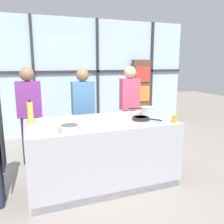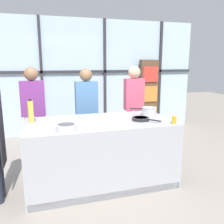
{
  "view_description": "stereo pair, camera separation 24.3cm",
  "coord_description": "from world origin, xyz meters",
  "px_view_note": "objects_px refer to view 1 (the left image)",
  "views": [
    {
      "loc": [
        -1.0,
        -3.14,
        1.75
      ],
      "look_at": [
        0.21,
        0.1,
        1.03
      ],
      "focal_mm": 38.0,
      "sensor_mm": 36.0,
      "label": 1
    },
    {
      "loc": [
        -0.77,
        -3.22,
        1.75
      ],
      "look_at": [
        0.21,
        0.1,
        1.03
      ],
      "focal_mm": 38.0,
      "sensor_mm": 36.0,
      "label": 2
    }
  ],
  "objects_px": {
    "white_plate": "(68,125)",
    "spectator_far_left": "(29,109)",
    "saucepan": "(147,111)",
    "spectator_center_left": "(83,107)",
    "spectator_center_right": "(130,102)",
    "pepper_grinder": "(29,114)",
    "frying_pan": "(141,118)",
    "oil_bottle": "(30,113)",
    "mixing_bowl": "(70,128)",
    "juice_glass_near": "(174,119)"
  },
  "relations": [
    {
      "from": "white_plate",
      "to": "spectator_far_left",
      "type": "bearing_deg",
      "value": 112.17
    },
    {
      "from": "saucepan",
      "to": "white_plate",
      "type": "bearing_deg",
      "value": -171.41
    },
    {
      "from": "spectator_center_left",
      "to": "spectator_center_right",
      "type": "distance_m",
      "value": 0.94
    },
    {
      "from": "spectator_far_left",
      "to": "pepper_grinder",
      "type": "relative_size",
      "value": 7.47
    },
    {
      "from": "spectator_center_left",
      "to": "frying_pan",
      "type": "bearing_deg",
      "value": 116.12
    },
    {
      "from": "spectator_center_left",
      "to": "oil_bottle",
      "type": "height_order",
      "value": "spectator_center_left"
    },
    {
      "from": "spectator_far_left",
      "to": "white_plate",
      "type": "relative_size",
      "value": 6.6
    },
    {
      "from": "spectator_far_left",
      "to": "mixing_bowl",
      "type": "bearing_deg",
      "value": 106.84
    },
    {
      "from": "mixing_bowl",
      "to": "pepper_grinder",
      "type": "xyz_separation_m",
      "value": [
        -0.44,
        0.76,
        0.06
      ]
    },
    {
      "from": "spectator_far_left",
      "to": "spectator_center_right",
      "type": "xyz_separation_m",
      "value": [
        1.88,
        0.0,
        0.02
      ]
    },
    {
      "from": "spectator_center_right",
      "to": "juice_glass_near",
      "type": "relative_size",
      "value": 15.71
    },
    {
      "from": "spectator_center_right",
      "to": "oil_bottle",
      "type": "distance_m",
      "value": 2.07
    },
    {
      "from": "mixing_bowl",
      "to": "juice_glass_near",
      "type": "xyz_separation_m",
      "value": [
        1.45,
        -0.08,
        0.01
      ]
    },
    {
      "from": "spectator_center_left",
      "to": "white_plate",
      "type": "distance_m",
      "value": 1.22
    },
    {
      "from": "oil_bottle",
      "to": "juice_glass_near",
      "type": "height_order",
      "value": "oil_bottle"
    },
    {
      "from": "frying_pan",
      "to": "white_plate",
      "type": "bearing_deg",
      "value": 176.8
    },
    {
      "from": "frying_pan",
      "to": "juice_glass_near",
      "type": "height_order",
      "value": "juice_glass_near"
    },
    {
      "from": "pepper_grinder",
      "to": "juice_glass_near",
      "type": "height_order",
      "value": "pepper_grinder"
    },
    {
      "from": "saucepan",
      "to": "pepper_grinder",
      "type": "relative_size",
      "value": 1.77
    },
    {
      "from": "saucepan",
      "to": "white_plate",
      "type": "xyz_separation_m",
      "value": [
        -1.3,
        -0.2,
        -0.06
      ]
    },
    {
      "from": "spectator_center_right",
      "to": "saucepan",
      "type": "relative_size",
      "value": 4.23
    },
    {
      "from": "frying_pan",
      "to": "juice_glass_near",
      "type": "bearing_deg",
      "value": -40.14
    },
    {
      "from": "spectator_center_left",
      "to": "frying_pan",
      "type": "relative_size",
      "value": 4.18
    },
    {
      "from": "spectator_center_left",
      "to": "saucepan",
      "type": "height_order",
      "value": "spectator_center_left"
    },
    {
      "from": "spectator_far_left",
      "to": "pepper_grinder",
      "type": "xyz_separation_m",
      "value": [
        -0.01,
        -0.65,
        0.06
      ]
    },
    {
      "from": "mixing_bowl",
      "to": "pepper_grinder",
      "type": "bearing_deg",
      "value": 120.16
    },
    {
      "from": "spectator_center_left",
      "to": "pepper_grinder",
      "type": "distance_m",
      "value": 1.16
    },
    {
      "from": "mixing_bowl",
      "to": "spectator_center_left",
      "type": "bearing_deg",
      "value": 70.1
    },
    {
      "from": "frying_pan",
      "to": "mixing_bowl",
      "type": "distance_m",
      "value": 1.12
    },
    {
      "from": "white_plate",
      "to": "oil_bottle",
      "type": "bearing_deg",
      "value": 150.6
    },
    {
      "from": "mixing_bowl",
      "to": "pepper_grinder",
      "type": "height_order",
      "value": "pepper_grinder"
    },
    {
      "from": "spectator_far_left",
      "to": "spectator_center_left",
      "type": "distance_m",
      "value": 0.94
    },
    {
      "from": "saucepan",
      "to": "white_plate",
      "type": "height_order",
      "value": "saucepan"
    },
    {
      "from": "spectator_center_left",
      "to": "saucepan",
      "type": "bearing_deg",
      "value": 131.57
    },
    {
      "from": "spectator_far_left",
      "to": "oil_bottle",
      "type": "xyz_separation_m",
      "value": [
        -0.0,
        -0.87,
        0.12
      ]
    },
    {
      "from": "pepper_grinder",
      "to": "spectator_center_left",
      "type": "bearing_deg",
      "value": 34.4
    },
    {
      "from": "spectator_center_left",
      "to": "frying_pan",
      "type": "distance_m",
      "value": 1.32
    },
    {
      "from": "frying_pan",
      "to": "white_plate",
      "type": "distance_m",
      "value": 1.06
    },
    {
      "from": "spectator_center_left",
      "to": "mixing_bowl",
      "type": "bearing_deg",
      "value": 70.1
    },
    {
      "from": "spectator_center_left",
      "to": "pepper_grinder",
      "type": "relative_size",
      "value": 7.33
    },
    {
      "from": "frying_pan",
      "to": "spectator_center_left",
      "type": "bearing_deg",
      "value": 116.12
    },
    {
      "from": "mixing_bowl",
      "to": "oil_bottle",
      "type": "bearing_deg",
      "value": 128.31
    },
    {
      "from": "frying_pan",
      "to": "white_plate",
      "type": "relative_size",
      "value": 1.55
    },
    {
      "from": "spectator_center_left",
      "to": "oil_bottle",
      "type": "xyz_separation_m",
      "value": [
        -0.94,
        -0.87,
        0.14
      ]
    },
    {
      "from": "oil_bottle",
      "to": "mixing_bowl",
      "type": "bearing_deg",
      "value": -51.69
    },
    {
      "from": "spectator_center_right",
      "to": "white_plate",
      "type": "xyz_separation_m",
      "value": [
        -1.42,
        -1.13,
        -0.05
      ]
    },
    {
      "from": "saucepan",
      "to": "pepper_grinder",
      "type": "xyz_separation_m",
      "value": [
        -1.78,
        0.28,
        0.03
      ]
    },
    {
      "from": "mixing_bowl",
      "to": "pepper_grinder",
      "type": "relative_size",
      "value": 1.17
    },
    {
      "from": "pepper_grinder",
      "to": "saucepan",
      "type": "bearing_deg",
      "value": -8.89
    },
    {
      "from": "white_plate",
      "to": "oil_bottle",
      "type": "distance_m",
      "value": 0.55
    }
  ]
}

